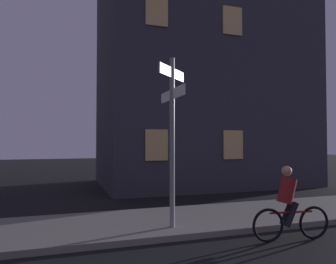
{
  "coord_description": "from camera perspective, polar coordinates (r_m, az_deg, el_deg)",
  "views": [
    {
      "loc": [
        -1.69,
        -1.64,
        2.14
      ],
      "look_at": [
        0.72,
        5.58,
        2.36
      ],
      "focal_mm": 34.21,
      "sensor_mm": 36.0,
      "label": 1
    }
  ],
  "objects": [
    {
      "name": "cyclist",
      "position": [
        7.53,
        20.76,
        -12.22
      ],
      "size": [
        1.82,
        0.37,
        1.61
      ],
      "color": "black",
      "rests_on": "ground_plane"
    },
    {
      "name": "building_right_block",
      "position": [
        17.94,
        6.04,
        22.11
      ],
      "size": [
        10.01,
        6.2,
        18.75
      ],
      "color": "#383842",
      "rests_on": "ground_plane"
    },
    {
      "name": "signpost",
      "position": [
        7.53,
        0.75,
        0.99
      ],
      "size": [
        0.92,
        1.64,
        3.97
      ],
      "color": "gray",
      "rests_on": "sidewalk_kerb"
    },
    {
      "name": "sidewalk_kerb",
      "position": [
        8.33,
        -6.4,
        -16.05
      ],
      "size": [
        40.0,
        2.85,
        0.14
      ],
      "primitive_type": "cube",
      "color": "gray",
      "rests_on": "ground_plane"
    }
  ]
}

